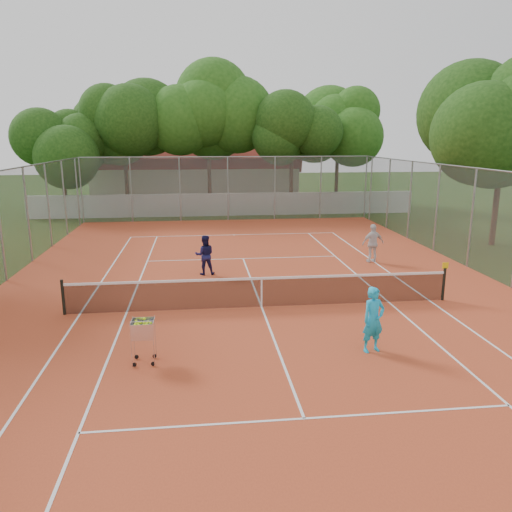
{
  "coord_description": "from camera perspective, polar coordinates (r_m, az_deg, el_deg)",
  "views": [
    {
      "loc": [
        -1.87,
        -14.65,
        5.17
      ],
      "look_at": [
        0.0,
        1.5,
        1.3
      ],
      "focal_mm": 35.0,
      "sensor_mm": 36.0,
      "label": 1
    }
  ],
  "objects": [
    {
      "name": "boundary_wall",
      "position": [
        33.99,
        -3.41,
        5.9
      ],
      "size": [
        26.0,
        0.3,
        1.5
      ],
      "primitive_type": "cube",
      "color": "silver",
      "rests_on": "ground"
    },
    {
      "name": "player_far_left",
      "position": [
        19.19,
        -5.88,
        0.12
      ],
      "size": [
        0.76,
        0.6,
        1.53
      ],
      "primitive_type": "imported",
      "rotation": [
        0.0,
        0.0,
        3.17
      ],
      "color": "#171745",
      "rests_on": "court_pad"
    },
    {
      "name": "ball_hopper",
      "position": [
        12.03,
        -12.73,
        -9.35
      ],
      "size": [
        0.56,
        0.56,
        1.14
      ],
      "primitive_type": "cube",
      "rotation": [
        0.0,
        0.0,
        -0.03
      ],
      "color": "silver",
      "rests_on": "court_pad"
    },
    {
      "name": "player_near",
      "position": [
        12.59,
        13.27,
        -7.1
      ],
      "size": [
        0.68,
        0.54,
        1.64
      ],
      "primitive_type": "imported",
      "rotation": [
        0.0,
        0.0,
        0.28
      ],
      "color": "#1AADE1",
      "rests_on": "court_pad"
    },
    {
      "name": "clubhouse",
      "position": [
        43.75,
        -6.85,
        9.41
      ],
      "size": [
        16.4,
        9.0,
        4.4
      ],
      "primitive_type": "cube",
      "color": "beige",
      "rests_on": "ground"
    },
    {
      "name": "player_far_right",
      "position": [
        21.54,
        13.22,
        1.43
      ],
      "size": [
        1.0,
        0.51,
        1.63
      ],
      "primitive_type": "imported",
      "rotation": [
        0.0,
        0.0,
        3.27
      ],
      "color": "silver",
      "rests_on": "court_pad"
    },
    {
      "name": "tropical_trees",
      "position": [
        36.69,
        -3.78,
        13.1
      ],
      "size": [
        29.0,
        19.0,
        10.0
      ],
      "primitive_type": "cube",
      "color": "#16370D",
      "rests_on": "ground"
    },
    {
      "name": "court_lines",
      "position": [
        15.64,
        0.63,
        -5.83
      ],
      "size": [
        10.98,
        23.78,
        0.01
      ],
      "primitive_type": "cube",
      "color": "white",
      "rests_on": "court_pad"
    },
    {
      "name": "perimeter_fence",
      "position": [
        15.1,
        0.65,
        1.27
      ],
      "size": [
        18.0,
        34.0,
        4.0
      ],
      "primitive_type": "cube",
      "color": "slate",
      "rests_on": "ground"
    },
    {
      "name": "tennis_net",
      "position": [
        15.48,
        0.64,
        -4.13
      ],
      "size": [
        11.88,
        0.1,
        0.98
      ],
      "primitive_type": "cube",
      "color": "black",
      "rests_on": "court_pad"
    },
    {
      "name": "ground",
      "position": [
        15.64,
        0.63,
        -5.91
      ],
      "size": [
        120.0,
        120.0,
        0.0
      ],
      "primitive_type": "plane",
      "color": "#1B340E",
      "rests_on": "ground"
    },
    {
      "name": "court_pad",
      "position": [
        15.64,
        0.63,
        -5.87
      ],
      "size": [
        18.0,
        34.0,
        0.02
      ],
      "primitive_type": "cube",
      "color": "#BD4724",
      "rests_on": "ground"
    }
  ]
}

